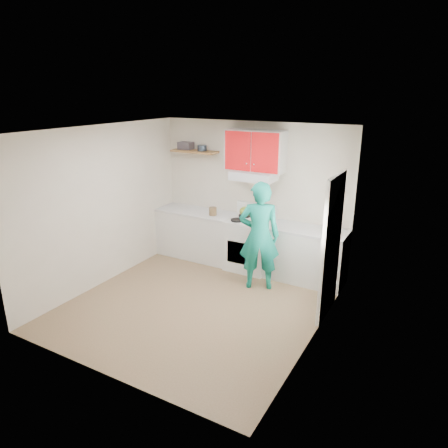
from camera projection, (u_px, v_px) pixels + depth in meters
The scene contains 21 objects.
floor at pixel (198, 304), 6.29m from camera, with size 3.80×3.80×0.00m, color brown.
ceiling at pixel (194, 130), 5.48m from camera, with size 3.60×3.80×0.04m, color white.
back_wall at pixel (253, 195), 7.46m from camera, with size 3.60×0.04×2.60m, color beige.
front_wall at pixel (97, 272), 4.31m from camera, with size 3.60×0.04×2.60m, color beige.
left_wall at pixel (103, 206), 6.72m from camera, with size 0.04×3.80×2.60m, color beige.
right_wall at pixel (319, 245), 5.05m from camera, with size 0.04×3.80×2.60m, color beige.
door at pixel (331, 247), 5.72m from camera, with size 0.05×0.85×2.05m, color white.
door_glass at pixel (332, 218), 5.60m from camera, with size 0.01×0.55×0.95m, color white.
counter_left at pixel (197, 234), 7.96m from camera, with size 1.52×0.60×0.90m, color silver.
counter_right at pixel (306, 255), 6.94m from camera, with size 1.32×0.60×0.90m, color silver.
stove at pixel (249, 245), 7.40m from camera, with size 0.76×0.65×0.92m, color white.
range_hood at pixel (253, 176), 7.11m from camera, with size 0.76×0.44×0.15m, color silver.
upper_cabinets at pixel (255, 151), 7.02m from camera, with size 1.02×0.33×0.70m, color red.
shelf at pixel (194, 151), 7.64m from camera, with size 0.90×0.30×0.04m, color brown.
books at pixel (186, 146), 7.75m from camera, with size 0.27×0.19×0.14m, color #403840.
tin at pixel (202, 148), 7.56m from camera, with size 0.17×0.17×0.10m, color #333D4C.
kettle at pixel (245, 211), 7.47m from camera, with size 0.21×0.21×0.18m, color olive.
crock at pixel (213, 212), 7.52m from camera, with size 0.14×0.14×0.17m, color brown.
cutting_board at pixel (287, 229), 6.85m from camera, with size 0.30×0.22×0.02m, color olive.
silicone_mat at pixel (331, 235), 6.57m from camera, with size 0.27×0.22×0.01m, color #AF1712.
person at pixel (259, 236), 6.56m from camera, with size 0.65×0.43×1.78m, color #0D7563.
Camera 1 is at (3.08, -4.69, 3.12)m, focal length 33.05 mm.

